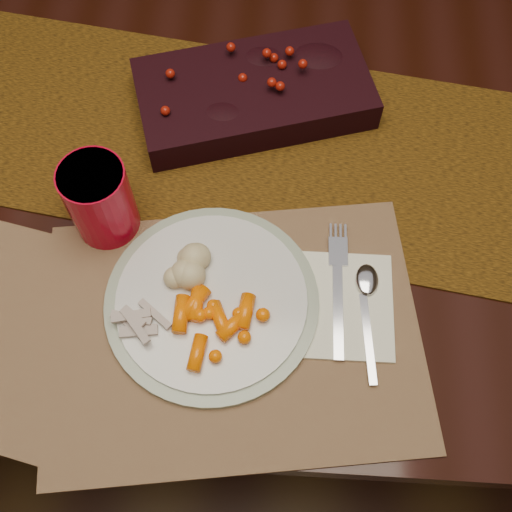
# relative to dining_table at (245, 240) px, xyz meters

# --- Properties ---
(floor) EXTENTS (5.00, 5.00, 0.00)m
(floor) POSITION_rel_dining_table_xyz_m (0.00, 0.00, -0.38)
(floor) COLOR black
(floor) RESTS_ON ground
(dining_table) EXTENTS (1.80, 1.00, 0.75)m
(dining_table) POSITION_rel_dining_table_xyz_m (0.00, 0.00, 0.00)
(dining_table) COLOR black
(dining_table) RESTS_ON floor
(table_runner) EXTENTS (1.78, 0.62, 0.00)m
(table_runner) POSITION_rel_dining_table_xyz_m (0.05, -0.04, 0.38)
(table_runner) COLOR #4A2F11
(table_runner) RESTS_ON dining_table
(centerpiece) EXTENTS (0.38, 0.27, 0.07)m
(centerpiece) POSITION_rel_dining_table_xyz_m (0.02, 0.04, 0.41)
(centerpiece) COLOR black
(centerpiece) RESTS_ON table_runner
(placemat_main) EXTENTS (0.52, 0.42, 0.00)m
(placemat_main) POSITION_rel_dining_table_xyz_m (0.01, -0.33, 0.38)
(placemat_main) COLOR brown
(placemat_main) RESTS_ON dining_table
(dinner_plate) EXTENTS (0.34, 0.34, 0.02)m
(dinner_plate) POSITION_rel_dining_table_xyz_m (-0.02, -0.30, 0.39)
(dinner_plate) COLOR silver
(dinner_plate) RESTS_ON placemat_main
(baby_carrots) EXTENTS (0.14, 0.13, 0.02)m
(baby_carrots) POSITION_rel_dining_table_xyz_m (-0.01, -0.34, 0.40)
(baby_carrots) COLOR #FF6800
(baby_carrots) RESTS_ON dinner_plate
(mashed_potatoes) EXTENTS (0.08, 0.07, 0.04)m
(mashed_potatoes) POSITION_rel_dining_table_xyz_m (-0.06, -0.25, 0.41)
(mashed_potatoes) COLOR beige
(mashed_potatoes) RESTS_ON dinner_plate
(turkey_shreds) EXTENTS (0.08, 0.08, 0.02)m
(turkey_shreds) POSITION_rel_dining_table_xyz_m (-0.10, -0.34, 0.40)
(turkey_shreds) COLOR tan
(turkey_shreds) RESTS_ON dinner_plate
(napkin) EXTENTS (0.13, 0.15, 0.01)m
(napkin) POSITION_rel_dining_table_xyz_m (0.15, -0.29, 0.38)
(napkin) COLOR white
(napkin) RESTS_ON placemat_main
(fork) EXTENTS (0.03, 0.17, 0.00)m
(fork) POSITION_rel_dining_table_xyz_m (0.15, -0.28, 0.39)
(fork) COLOR #B7B7C1
(fork) RESTS_ON napkin
(spoon) EXTENTS (0.04, 0.15, 0.00)m
(spoon) POSITION_rel_dining_table_xyz_m (0.18, -0.31, 0.39)
(spoon) COLOR #A5A6BA
(spoon) RESTS_ON napkin
(red_cup) EXTENTS (0.11, 0.11, 0.12)m
(red_cup) POSITION_rel_dining_table_xyz_m (-0.17, -0.18, 0.44)
(red_cup) COLOR #B2021B
(red_cup) RESTS_ON placemat_main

